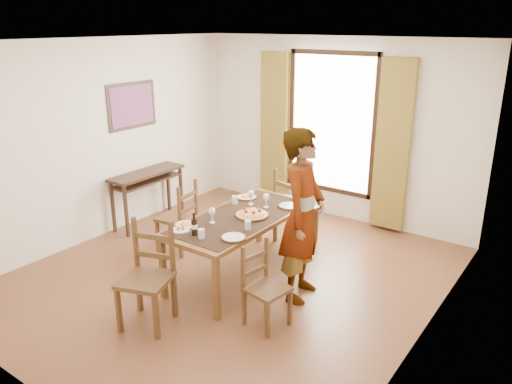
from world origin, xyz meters
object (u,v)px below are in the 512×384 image
Objects in this scene: console_table at (147,179)px; pasta_platter at (252,212)px; dining_table at (241,221)px; man at (303,216)px.

console_table is 3.00× the size of pasta_platter.
dining_table is 4.82× the size of pasta_platter.
console_table is 2.18m from dining_table.
dining_table is at bearing 78.80° from man.
man is at bearing -5.18° from pasta_platter.
dining_table is 0.85m from man.
dining_table is 0.18m from pasta_platter.
man is (2.93, -0.49, 0.26)m from console_table.
pasta_platter is at bearing 72.60° from man.
console_table is 2.99m from man.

